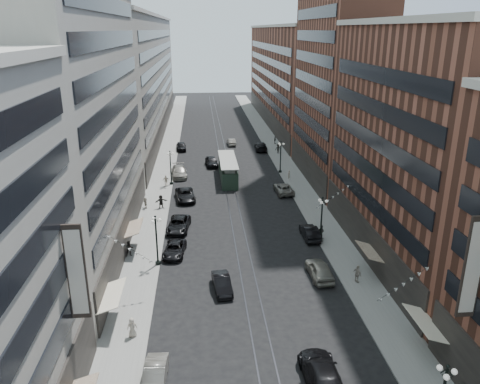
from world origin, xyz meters
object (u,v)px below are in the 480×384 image
object	(u,v)px
car_7	(179,224)
pedestrian_6	(166,180)
car_4	(320,270)
car_14	(231,142)
pedestrian_5	(161,201)
pedestrian_7	(321,232)
pedestrian_extra_1	(275,140)
lamppost_sw_mid	(171,166)
car_6	(322,374)
car_9	(181,146)
car_13	(212,162)
pedestrian_4	(357,274)
car_11	(284,189)
pedestrian_8	(289,175)
car_10	(310,232)
pedestrian_2	(129,249)
streetcar	(228,170)
car_2	(174,249)
lamppost_se_mid	(281,156)
pedestrian_1	(132,327)
lamppost_sw_far	(156,239)
lamppost_se_far	(321,218)
car_8	(179,172)
car_1	(155,376)
pedestrian_9	(278,149)
car_extra_0	(185,195)
pedestrian_extra_2	(145,203)

from	to	relation	value
car_7	pedestrian_6	size ratio (longest dim) A/B	3.15
car_4	car_14	distance (m)	57.46
pedestrian_5	pedestrian_6	distance (m)	9.69
pedestrian_7	pedestrian_extra_1	size ratio (longest dim) A/B	1.03
lamppost_sw_mid	car_14	distance (m)	28.79
car_6	car_9	xyz separation A→B (m)	(-11.97, 68.32, -0.06)
car_13	pedestrian_4	bearing A→B (deg)	-79.17
car_11	pedestrian_8	xyz separation A→B (m)	(1.98, 6.37, 0.19)
car_10	pedestrian_5	size ratio (longest dim) A/B	2.52
car_13	car_14	bearing A→B (deg)	67.65
pedestrian_2	car_11	world-z (taller)	pedestrian_2
car_4	pedestrian_7	distance (m)	9.16
lamppost_sw_mid	pedestrian_6	world-z (taller)	lamppost_sw_mid
car_10	car_11	distance (m)	16.24
pedestrian_4	pedestrian_extra_1	size ratio (longest dim) A/B	1.13
pedestrian_6	pedestrian_extra_1	world-z (taller)	pedestrian_6
pedestrian_7	pedestrian_6	bearing A→B (deg)	-3.00
streetcar	pedestrian_5	bearing A→B (deg)	-127.99
pedestrian_6	pedestrian_extra_1	xyz separation A→B (m)	(21.62, 27.01, -0.07)
pedestrian_4	pedestrian_7	distance (m)	10.39
car_2	pedestrian_8	world-z (taller)	pedestrian_8
car_6	pedestrian_4	xyz separation A→B (m)	(6.91, 13.26, 0.16)
lamppost_sw_mid	pedestrian_extra_1	distance (m)	33.60
lamppost_se_mid	car_2	size ratio (longest dim) A/B	1.16
car_9	car_10	distance (m)	47.35
pedestrian_1	pedestrian_5	xyz separation A→B (m)	(0.21, 28.76, 0.09)
pedestrian_1	pedestrian_6	size ratio (longest dim) A/B	0.96
lamppost_sw_far	car_6	distance (m)	22.74
lamppost_se_far	car_2	size ratio (longest dim) A/B	1.16
car_2	pedestrian_extra_1	world-z (taller)	pedestrian_extra_1
lamppost_se_mid	car_14	size ratio (longest dim) A/B	1.28
car_11	lamppost_sw_mid	bearing A→B (deg)	-20.43
car_7	car_8	size ratio (longest dim) A/B	0.91
car_8	car_14	world-z (taller)	car_8
car_2	car_6	bearing A→B (deg)	-55.73
streetcar	car_1	xyz separation A→B (m)	(-8.01, -47.15, -0.85)
lamppost_sw_far	pedestrian_2	world-z (taller)	lamppost_sw_far
pedestrian_9	car_extra_0	distance (m)	30.85
pedestrian_2	pedestrian_extra_2	size ratio (longest dim) A/B	1.16
pedestrian_9	lamppost_se_mid	bearing A→B (deg)	-98.26
lamppost_sw_far	car_extra_0	xyz separation A→B (m)	(2.38, 19.79, -2.30)
car_1	car_13	xyz separation A→B (m)	(5.54, 55.06, 0.14)
lamppost_se_far	pedestrian_6	xyz separation A→B (m)	(-19.18, 22.26, -2.08)
car_13	lamppost_se_mid	bearing A→B (deg)	-30.65
pedestrian_6	car_14	bearing A→B (deg)	-120.23
car_2	pedestrian_5	size ratio (longest dim) A/B	2.57
car_10	pedestrian_extra_2	bearing A→B (deg)	-29.99
pedestrian_4	car_7	bearing A→B (deg)	28.50
lamppost_se_mid	pedestrian_extra_1	xyz separation A→B (m)	(2.45, 21.27, -2.14)
pedestrian_1	pedestrian_8	xyz separation A→B (m)	(20.21, 40.11, -0.06)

